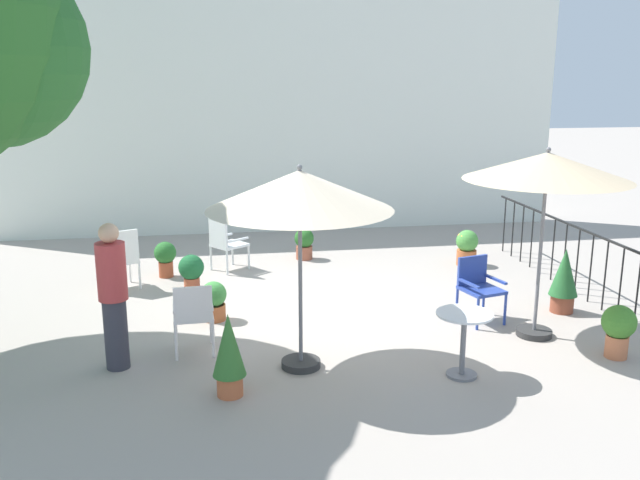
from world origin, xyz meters
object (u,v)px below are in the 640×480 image
Objects in this scene: patio_umbrella_1 at (300,192)px; potted_plant_4 at (467,247)px; potted_plant_7 at (191,269)px; standing_person at (113,295)px; potted_plant_3 at (618,327)px; potted_plant_6 at (229,352)px; potted_plant_0 at (304,243)px; potted_plant_2 at (564,278)px; patio_chair_1 at (121,256)px; cafe_table_0 at (464,333)px; potted_plant_1 at (214,300)px; patio_umbrella_0 at (547,169)px; potted_plant_5 at (165,256)px; patio_chair_2 at (193,313)px; patio_chair_3 at (225,241)px; patio_chair_0 at (478,284)px.

potted_plant_4 is at bearing 47.57° from patio_umbrella_1.
potted_plant_7 is 2.98m from standing_person.
potted_plant_6 is (-4.45, -0.24, 0.11)m from potted_plant_3.
potted_plant_0 is 5.04m from standing_person.
patio_chair_1 is at bearing 161.72° from potted_plant_2.
cafe_table_0 is 3.43m from potted_plant_1.
patio_umbrella_1 is 5.27m from potted_plant_4.
patio_umbrella_0 is 6.05m from potted_plant_5.
cafe_table_0 is 1.96m from potted_plant_3.
potted_plant_2 is at bearing -80.10° from potted_plant_4.
patio_chair_2 is at bearing -102.26° from potted_plant_1.
potted_plant_3 is (-0.16, -1.55, -0.12)m from potted_plant_2.
potted_plant_2 is 6.07m from potted_plant_5.
potted_plant_1 is 5.00m from potted_plant_3.
standing_person is at bearing -163.71° from patio_chair_2.
potted_plant_5 is at bearing 142.14° from potted_plant_3.
potted_plant_1 is (-0.22, -2.33, -0.23)m from patio_chair_3.
standing_person is (-0.84, -0.25, 0.34)m from patio_chair_2.
potted_plant_6 is at bearing -158.79° from potted_plant_2.
patio_chair_0 is at bearing -23.79° from patio_chair_1.
patio_chair_2 is at bearing 16.29° from standing_person.
potted_plant_6 reaches higher than potted_plant_0.
potted_plant_7 is (-0.32, 1.47, 0.02)m from potted_plant_1.
patio_chair_2 is at bearing -97.67° from patio_chair_3.
patio_chair_0 is at bearing 63.11° from cafe_table_0.
cafe_table_0 is at bearing -17.01° from patio_umbrella_1.
potted_plant_6 reaches higher than potted_plant_7.
patio_umbrella_0 is at bearing -27.62° from patio_chair_1.
potted_plant_6 is at bearing -83.05° from potted_plant_7.
potted_plant_5 is at bearing -163.18° from potted_plant_0.
patio_chair_2 is 4.39m from potted_plant_0.
potted_plant_2 is 0.54× the size of standing_person.
potted_plant_5 is 0.35× the size of standing_person.
potted_plant_0 is at bearing 73.76° from potted_plant_6.
potted_plant_2 is at bearing 21.21° from potted_plant_6.
potted_plant_6 is at bearing -86.70° from potted_plant_1.
potted_plant_5 is at bearing 101.30° from potted_plant_6.
patio_chair_2 is 1.42× the size of potted_plant_4.
potted_plant_3 is at bearing 3.13° from potted_plant_6.
patio_chair_0 is 1.53× the size of potted_plant_0.
patio_chair_1 is 2.95m from standing_person.
patio_umbrella_0 is 2.30m from cafe_table_0.
patio_chair_3 reaches higher than potted_plant_5.
patio_chair_0 reaches higher than cafe_table_0.
potted_plant_5 is at bearing 98.83° from patio_chair_2.
potted_plant_0 is 1.04× the size of potted_plant_1.
standing_person is (-2.70, -4.21, 0.56)m from potted_plant_0.
patio_chair_0 is 0.90× the size of patio_chair_1.
patio_umbrella_0 reaches higher than patio_chair_3.
potted_plant_7 is (-1.94, -1.39, 0.00)m from potted_plant_0.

